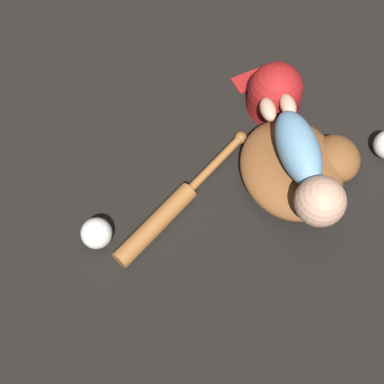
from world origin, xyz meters
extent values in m
plane|color=black|center=(0.00, 0.00, 0.00)|extent=(6.00, 6.00, 0.00)
ellipsoid|color=brown|center=(0.03, 0.04, 0.05)|extent=(0.34, 0.31, 0.10)
ellipsoid|color=brown|center=(0.05, 0.16, 0.05)|extent=(0.15, 0.14, 0.10)
ellipsoid|color=#6693B2|center=(0.03, 0.04, 0.14)|extent=(0.22, 0.14, 0.10)
sphere|color=tan|center=(0.17, 0.01, 0.15)|extent=(0.12, 0.12, 0.12)
ellipsoid|color=tan|center=(-0.10, 0.10, 0.11)|extent=(0.08, 0.05, 0.04)
ellipsoid|color=tan|center=(-0.12, 0.05, 0.11)|extent=(0.08, 0.05, 0.04)
cylinder|color=#9E602D|center=(0.01, -0.32, 0.02)|extent=(0.14, 0.25, 0.05)
cylinder|color=#9E602D|center=(-0.08, -0.11, 0.02)|extent=(0.10, 0.20, 0.02)
sphere|color=brown|center=(-0.12, -0.02, 0.02)|extent=(0.03, 0.03, 0.03)
sphere|color=white|center=(-0.02, -0.46, 0.04)|extent=(0.08, 0.08, 0.08)
cylinder|color=maroon|center=(-0.19, 0.12, 0.04)|extent=(0.15, 0.15, 0.07)
sphere|color=maroon|center=(-0.19, 0.12, 0.07)|extent=(0.15, 0.15, 0.15)
cube|color=maroon|center=(-0.29, 0.12, 0.00)|extent=(0.06, 0.12, 0.01)
camera|label=1|loc=(0.51, -0.46, 1.22)|focal=50.00mm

